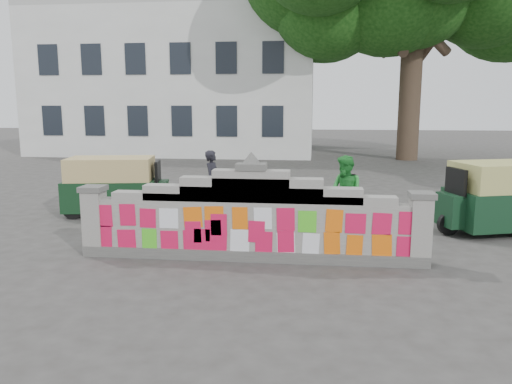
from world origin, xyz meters
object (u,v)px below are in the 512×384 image
cyclist_bike (213,203)px  rickshaw_left (114,185)px  cyclist_rider (213,191)px  rickshaw_right (504,196)px  pedestrian (345,194)px

cyclist_bike → rickshaw_left: 2.76m
cyclist_rider → rickshaw_right: 6.71m
cyclist_bike → cyclist_rider: bearing=0.0°
cyclist_bike → rickshaw_left: (-2.70, 0.43, 0.34)m
cyclist_rider → rickshaw_right: rickshaw_right is taller
rickshaw_right → cyclist_bike: bearing=-20.6°
cyclist_bike → rickshaw_left: size_ratio=0.60×
pedestrian → rickshaw_left: pedestrian is taller
cyclist_rider → rickshaw_left: bearing=91.7°
cyclist_bike → cyclist_rider: (0.00, 0.00, 0.31)m
rickshaw_left → rickshaw_right: size_ratio=0.94×
pedestrian → cyclist_bike: bearing=-136.5°
cyclist_bike → pedestrian: size_ratio=0.98×
rickshaw_left → cyclist_rider: bearing=-19.0°
rickshaw_right → cyclist_rider: bearing=-20.6°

